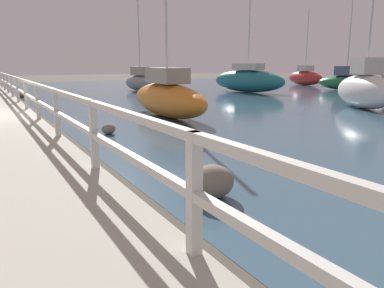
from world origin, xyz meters
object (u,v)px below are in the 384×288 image
sailboat_gray (140,81)px  sailboat_white (365,89)px  sailboat_green (346,81)px  sailboat_red (305,77)px  sailboat_orange (167,97)px  sailboat_teal (248,80)px

sailboat_gray → sailboat_white: sailboat_white is taller
sailboat_green → sailboat_gray: bearing=133.7°
sailboat_gray → sailboat_green: sailboat_green is taller
sailboat_red → sailboat_orange: sailboat_red is taller
sailboat_green → sailboat_orange: sailboat_green is taller
sailboat_green → sailboat_orange: (-17.29, -6.40, 0.01)m
sailboat_gray → sailboat_orange: bearing=-121.6°
sailboat_white → sailboat_green: sailboat_white is taller
sailboat_gray → sailboat_red: (15.83, 0.03, 0.00)m
sailboat_gray → sailboat_red: size_ratio=1.18×
sailboat_gray → sailboat_orange: size_ratio=1.47×
sailboat_white → sailboat_orange: (-8.23, 1.73, -0.14)m
sailboat_white → sailboat_red: size_ratio=1.24×
sailboat_gray → sailboat_orange: sailboat_gray is taller
sailboat_teal → sailboat_orange: size_ratio=1.17×
sailboat_teal → sailboat_white: size_ratio=0.76×
sailboat_teal → sailboat_red: bearing=13.2°
sailboat_green → sailboat_white: bearing=-158.1°
sailboat_gray → sailboat_green: (13.16, -6.50, -0.03)m
sailboat_orange → sailboat_teal: bearing=41.2°
sailboat_teal → sailboat_orange: bearing=-151.7°
sailboat_gray → sailboat_white: size_ratio=0.95×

